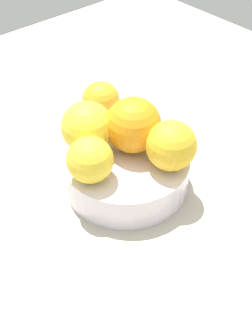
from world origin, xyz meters
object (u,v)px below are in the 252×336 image
(fruit_bowl, at_px, (126,171))
(orange_in_bowl_0, at_px, (133,125))
(orange_in_bowl_1, at_px, (89,159))
(orange_in_bowl_2, at_px, (171,146))
(orange_loose_0, at_px, (101,100))
(orange_in_bowl_3, at_px, (87,127))

(fruit_bowl, height_order, orange_in_bowl_0, orange_in_bowl_0)
(orange_in_bowl_1, height_order, orange_in_bowl_2, orange_in_bowl_2)
(fruit_bowl, relative_size, orange_loose_0, 2.76)
(orange_in_bowl_3, bearing_deg, orange_loose_0, -135.14)
(fruit_bowl, xyz_separation_m, orange_loose_0, (-0.08, -0.16, 0.01))
(orange_in_bowl_0, xyz_separation_m, orange_in_bowl_2, (-0.01, 0.06, -0.00))
(fruit_bowl, xyz_separation_m, orange_in_bowl_3, (0.03, -0.05, 0.06))
(orange_in_bowl_0, bearing_deg, orange_in_bowl_1, 5.92)
(orange_in_bowl_3, bearing_deg, orange_in_bowl_2, 120.76)
(orange_in_bowl_3, distance_m, orange_loose_0, 0.16)
(orange_in_bowl_1, distance_m, orange_in_bowl_3, 0.06)
(fruit_bowl, distance_m, orange_loose_0, 0.17)
(orange_in_bowl_2, distance_m, orange_loose_0, 0.22)
(orange_in_bowl_0, xyz_separation_m, orange_in_bowl_1, (0.08, 0.01, -0.01))
(fruit_bowl, relative_size, orange_in_bowl_0, 2.30)
(fruit_bowl, bearing_deg, orange_in_bowl_3, -62.64)
(fruit_bowl, xyz_separation_m, orange_in_bowl_2, (-0.03, 0.05, 0.06))
(orange_in_bowl_2, bearing_deg, orange_in_bowl_0, -78.87)
(orange_in_bowl_1, relative_size, orange_in_bowl_2, 0.90)
(orange_in_bowl_1, xyz_separation_m, orange_loose_0, (-0.14, -0.15, -0.05))
(fruit_bowl, relative_size, orange_in_bowl_3, 2.46)
(orange_in_bowl_1, height_order, orange_in_bowl_3, orange_in_bowl_3)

